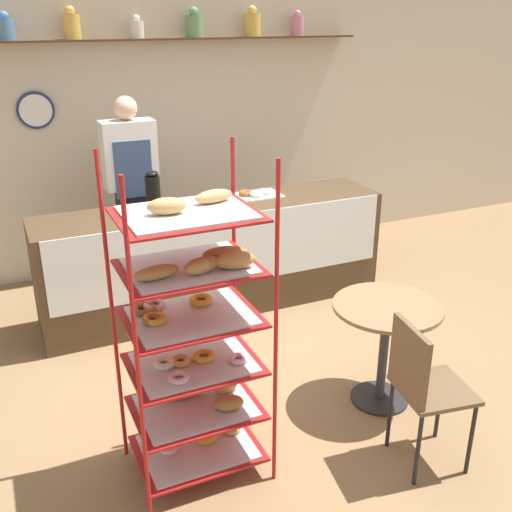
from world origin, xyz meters
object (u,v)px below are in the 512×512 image
Objects in this scene: coffee_carafe at (153,193)px; cafe_chair at (422,380)px; pastry_rack at (193,338)px; cafe_table at (385,330)px; donut_tray_counter at (256,194)px; person_worker at (132,192)px.

cafe_chair is at bearing -70.25° from coffee_carafe.
coffee_carafe is (0.30, 1.81, 0.26)m from pastry_rack.
cafe_table is 0.60m from cafe_chair.
pastry_rack reaches higher than cafe_chair.
coffee_carafe is at bearing 80.56° from pastry_rack.
donut_tray_counter is (-0.06, 1.84, 0.41)m from cafe_table.
pastry_rack is 5.20× the size of coffee_carafe.
donut_tray_counter reaches higher than cafe_table.
pastry_rack is at bearing -96.23° from person_worker.
donut_tray_counter is at bearing 91.97° from cafe_table.
cafe_table is at bearing -65.03° from person_worker.
person_worker is at bearing 26.27° from cafe_chair.
cafe_table is 1.77× the size of donut_tray_counter.
coffee_carafe is 0.87× the size of donut_tray_counter.
pastry_rack reaches higher than cafe_table.
person_worker reaches higher than cafe_table.
cafe_table is (1.05, -2.25, -0.44)m from person_worker.
person_worker is 2.98m from cafe_chair.
cafe_chair is at bearing -107.20° from cafe_table.
pastry_rack is 1.86m from coffee_carafe.
cafe_chair is at bearing -92.71° from donut_tray_counter.
cafe_table is at bearing -88.03° from donut_tray_counter.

